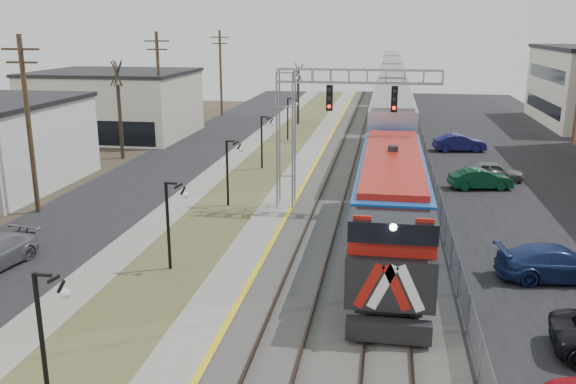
# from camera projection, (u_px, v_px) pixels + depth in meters

# --- Properties ---
(street_west) EXTENTS (7.00, 120.00, 0.04)m
(street_west) POSITION_uv_depth(u_px,v_px,m) (153.00, 174.00, 44.21)
(street_west) COLOR black
(street_west) RESTS_ON ground
(sidewalk) EXTENTS (2.00, 120.00, 0.08)m
(sidewalk) POSITION_uv_depth(u_px,v_px,m) (212.00, 176.00, 43.51)
(sidewalk) COLOR gray
(sidewalk) RESTS_ON ground
(grass_median) EXTENTS (4.00, 120.00, 0.06)m
(grass_median) POSITION_uv_depth(u_px,v_px,m) (253.00, 178.00, 43.04)
(grass_median) COLOR #4C512B
(grass_median) RESTS_ON ground
(platform) EXTENTS (2.00, 120.00, 0.24)m
(platform) POSITION_uv_depth(u_px,v_px,m) (295.00, 178.00, 42.55)
(platform) COLOR gray
(platform) RESTS_ON ground
(ballast_bed) EXTENTS (8.00, 120.00, 0.20)m
(ballast_bed) POSITION_uv_depth(u_px,v_px,m) (367.00, 182.00, 41.78)
(ballast_bed) COLOR #595651
(ballast_bed) RESTS_ON ground
(parking_lot) EXTENTS (16.00, 120.00, 0.04)m
(parking_lot) POSITION_uv_depth(u_px,v_px,m) (551.00, 190.00, 39.93)
(parking_lot) COLOR black
(parking_lot) RESTS_ON ground
(platform_edge) EXTENTS (0.24, 120.00, 0.01)m
(platform_edge) POSITION_uv_depth(u_px,v_px,m) (308.00, 177.00, 42.38)
(platform_edge) COLOR gold
(platform_edge) RESTS_ON platform
(track_near) EXTENTS (1.58, 120.00, 0.15)m
(track_near) POSITION_uv_depth(u_px,v_px,m) (338.00, 178.00, 42.04)
(track_near) COLOR #2D2119
(track_near) RESTS_ON ballast_bed
(track_far) EXTENTS (1.58, 120.00, 0.15)m
(track_far) POSITION_uv_depth(u_px,v_px,m) (390.00, 180.00, 41.50)
(track_far) COLOR #2D2119
(track_far) RESTS_ON ballast_bed
(train) EXTENTS (3.00, 108.65, 5.33)m
(train) POSITION_uv_depth(u_px,v_px,m) (391.00, 91.00, 72.67)
(train) COLOR #1450A6
(train) RESTS_ON ground
(signal_gantry) EXTENTS (9.00, 1.07, 8.15)m
(signal_gantry) POSITION_uv_depth(u_px,v_px,m) (316.00, 115.00, 34.10)
(signal_gantry) COLOR gray
(signal_gantry) RESTS_ON ground
(lampposts) EXTENTS (0.14, 62.14, 4.00)m
(lampposts) POSITION_uv_depth(u_px,v_px,m) (170.00, 225.00, 26.61)
(lampposts) COLOR black
(lampposts) RESTS_ON ground
(utility_poles) EXTENTS (0.28, 80.28, 10.00)m
(utility_poles) POSITION_uv_depth(u_px,v_px,m) (29.00, 127.00, 33.85)
(utility_poles) COLOR #4C3823
(utility_poles) RESTS_ON ground
(fence) EXTENTS (0.04, 120.00, 1.60)m
(fence) POSITION_uv_depth(u_px,v_px,m) (430.00, 174.00, 40.94)
(fence) COLOR gray
(fence) RESTS_ON ground
(bare_trees) EXTENTS (12.30, 42.30, 5.95)m
(bare_trees) POSITION_uv_depth(u_px,v_px,m) (155.00, 129.00, 47.42)
(bare_trees) COLOR #382D23
(bare_trees) RESTS_ON ground
(car_lot_d) EXTENTS (5.24, 2.64, 1.46)m
(car_lot_d) POSITION_uv_depth(u_px,v_px,m) (558.00, 264.00, 25.57)
(car_lot_d) COLOR navy
(car_lot_d) RESTS_ON ground
(car_lot_e) EXTENTS (3.94, 1.62, 1.34)m
(car_lot_e) POSITION_uv_depth(u_px,v_px,m) (494.00, 172.00, 42.08)
(car_lot_e) COLOR slate
(car_lot_e) RESTS_ON ground
(car_lot_f) EXTENTS (4.24, 2.13, 1.33)m
(car_lot_f) POSITION_uv_depth(u_px,v_px,m) (480.00, 179.00, 40.01)
(car_lot_f) COLOR #0C3F25
(car_lot_f) RESTS_ON ground
(car_lot_g) EXTENTS (4.56, 2.15, 1.44)m
(car_lot_g) POSITION_uv_depth(u_px,v_px,m) (459.00, 143.00, 52.15)
(car_lot_g) COLOR navy
(car_lot_g) RESTS_ON ground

